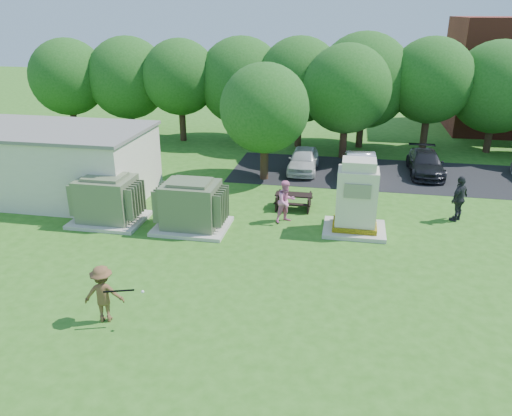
% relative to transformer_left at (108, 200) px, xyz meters
% --- Properties ---
extents(ground, '(120.00, 120.00, 0.00)m').
position_rel_transformer_left_xyz_m(ground, '(6.50, -4.50, -0.97)').
color(ground, '#2D6619').
rests_on(ground, ground).
extents(service_building, '(10.00, 5.00, 3.20)m').
position_rel_transformer_left_xyz_m(service_building, '(-4.50, 2.50, 0.63)').
color(service_building, beige).
rests_on(service_building, ground).
extents(service_building_roof, '(10.20, 5.20, 0.15)m').
position_rel_transformer_left_xyz_m(service_building_roof, '(-4.50, 2.50, 2.31)').
color(service_building_roof, slate).
rests_on(service_building_roof, service_building).
extents(parking_strip, '(20.00, 6.00, 0.01)m').
position_rel_transformer_left_xyz_m(parking_strip, '(13.50, 9.00, -0.96)').
color(parking_strip, '#232326').
rests_on(parking_strip, ground).
extents(transformer_left, '(3.00, 2.40, 2.07)m').
position_rel_transformer_left_xyz_m(transformer_left, '(0.00, 0.00, 0.00)').
color(transformer_left, beige).
rests_on(transformer_left, ground).
extents(transformer_right, '(3.00, 2.40, 2.07)m').
position_rel_transformer_left_xyz_m(transformer_right, '(3.70, 0.00, 0.00)').
color(transformer_right, beige).
rests_on(transformer_right, ground).
extents(generator_cabinet, '(2.50, 2.04, 3.04)m').
position_rel_transformer_left_xyz_m(generator_cabinet, '(10.33, 0.95, 0.36)').
color(generator_cabinet, beige).
rests_on(generator_cabinet, ground).
extents(picnic_table, '(1.65, 1.24, 0.71)m').
position_rel_transformer_left_xyz_m(picnic_table, '(7.57, 2.98, -0.53)').
color(picnic_table, black).
rests_on(picnic_table, ground).
extents(batter, '(1.25, 0.89, 1.76)m').
position_rel_transformer_left_xyz_m(batter, '(3.25, -6.84, -0.09)').
color(batter, brown).
rests_on(batter, ground).
extents(person_at_picnic, '(1.13, 1.12, 1.84)m').
position_rel_transformer_left_xyz_m(person_at_picnic, '(7.43, 1.40, -0.05)').
color(person_at_picnic, pink).
rests_on(person_at_picnic, ground).
extents(person_walking_right, '(1.10, 1.22, 1.99)m').
position_rel_transformer_left_xyz_m(person_walking_right, '(14.64, 2.94, 0.03)').
color(person_walking_right, '#26272B').
rests_on(person_walking_right, ground).
extents(car_white, '(1.57, 3.88, 1.32)m').
position_rel_transformer_left_xyz_m(car_white, '(7.42, 8.75, -0.31)').
color(car_white, silver).
rests_on(car_white, ground).
extents(car_silver_a, '(1.73, 4.41, 1.43)m').
position_rel_transformer_left_xyz_m(car_silver_a, '(10.51, 8.40, -0.26)').
color(car_silver_a, '#B9BABE').
rests_on(car_silver_a, ground).
extents(car_dark, '(1.80, 4.33, 1.25)m').
position_rel_transformer_left_xyz_m(car_dark, '(14.07, 9.50, -0.35)').
color(car_dark, black).
rests_on(car_dark, ground).
extents(batting_equipment, '(1.34, 0.36, 0.12)m').
position_rel_transformer_left_xyz_m(batting_equipment, '(3.86, -6.99, 0.19)').
color(batting_equipment, black).
rests_on(batting_equipment, ground).
extents(tree_row, '(41.30, 13.30, 7.30)m').
position_rel_transformer_left_xyz_m(tree_row, '(8.25, 14.00, 3.18)').
color(tree_row, '#47301E').
rests_on(tree_row, ground).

